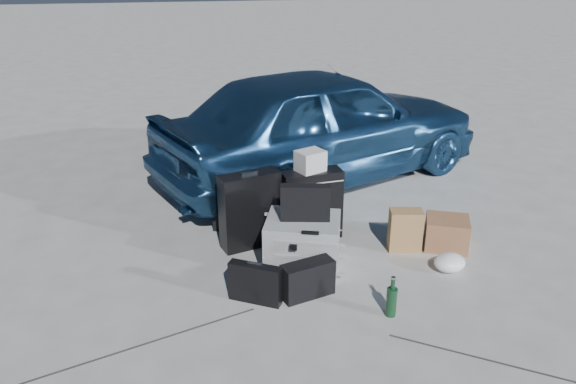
% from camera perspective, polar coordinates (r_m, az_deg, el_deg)
% --- Properties ---
extents(ground, '(60.00, 60.00, 0.00)m').
position_cam_1_polar(ground, '(4.70, 4.16, -9.30)').
color(ground, '#B3B3AE').
rests_on(ground, ground).
extents(car, '(4.31, 2.98, 1.36)m').
position_cam_1_polar(car, '(6.61, 3.54, 6.95)').
color(car, '#2C5D8D').
rests_on(car, ground).
extents(pelican_case, '(0.75, 0.68, 0.45)m').
position_cam_1_polar(pelican_case, '(4.83, 1.50, -5.18)').
color(pelican_case, '#9EA1A3').
rests_on(pelican_case, ground).
extents(laptop_bag, '(0.43, 0.19, 0.31)m').
position_cam_1_polar(laptop_bag, '(4.66, 1.77, -1.10)').
color(laptop_bag, black).
rests_on(laptop_bag, pelican_case).
extents(briefcase, '(0.40, 0.29, 0.32)m').
position_cam_1_polar(briefcase, '(4.40, -3.36, -9.25)').
color(briefcase, black).
rests_on(briefcase, ground).
extents(suitcase_left, '(0.58, 0.34, 0.71)m').
position_cam_1_polar(suitcase_left, '(5.12, -3.87, -1.87)').
color(suitcase_left, black).
rests_on(suitcase_left, ground).
extents(suitcase_right, '(0.58, 0.26, 0.67)m').
position_cam_1_polar(suitcase_right, '(5.27, 2.42, -1.31)').
color(suitcase_right, black).
rests_on(suitcase_right, ground).
extents(white_carton, '(0.30, 0.27, 0.19)m').
position_cam_1_polar(white_carton, '(5.12, 2.28, 3.18)').
color(white_carton, silver).
rests_on(white_carton, suitcase_right).
extents(duffel_bag, '(0.83, 0.53, 0.38)m').
position_cam_1_polar(duffel_bag, '(5.56, -3.50, -1.62)').
color(duffel_bag, black).
rests_on(duffel_bag, ground).
extents(flat_box_white, '(0.49, 0.43, 0.07)m').
position_cam_1_polar(flat_box_white, '(5.48, -3.66, 0.62)').
color(flat_box_white, silver).
rests_on(flat_box_white, duffel_bag).
extents(flat_box_black, '(0.33, 0.25, 0.07)m').
position_cam_1_polar(flat_box_black, '(5.47, -3.55, 1.37)').
color(flat_box_black, black).
rests_on(flat_box_black, flat_box_white).
extents(kraft_bag, '(0.32, 0.24, 0.39)m').
position_cam_1_polar(kraft_bag, '(5.21, 11.82, -3.82)').
color(kraft_bag, '#AC724B').
rests_on(kraft_bag, ground).
extents(cardboard_box, '(0.48, 0.46, 0.29)m').
position_cam_1_polar(cardboard_box, '(5.37, 15.81, -4.03)').
color(cardboard_box, '#9C6944').
rests_on(cardboard_box, ground).
extents(plastic_bag, '(0.32, 0.29, 0.15)m').
position_cam_1_polar(plastic_bag, '(5.02, 16.09, -6.90)').
color(plastic_bag, white).
rests_on(plastic_bag, ground).
extents(messenger_bag, '(0.45, 0.27, 0.30)m').
position_cam_1_polar(messenger_bag, '(4.47, 2.01, -8.86)').
color(messenger_bag, black).
rests_on(messenger_bag, ground).
extents(green_bottle, '(0.10, 0.10, 0.32)m').
position_cam_1_polar(green_bottle, '(4.31, 10.50, -10.46)').
color(green_bottle, '#11341A').
rests_on(green_bottle, ground).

